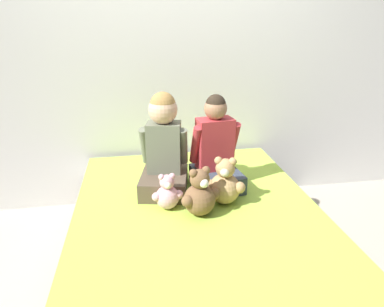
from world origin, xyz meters
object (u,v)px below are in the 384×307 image
object	(u,v)px
teddy_bear_held_by_right_child	(225,184)
teddy_bear_between_children	(200,195)
child_on_right	(216,152)
teddy_bear_held_by_left_child	(167,194)
bed	(198,240)
child_on_left	(164,149)

from	to	relation	value
teddy_bear_held_by_right_child	teddy_bear_between_children	xyz separation A→B (m)	(-0.18, -0.11, -0.00)
child_on_right	teddy_bear_held_by_right_child	distance (m)	0.28
teddy_bear_held_by_left_child	teddy_bear_between_children	world-z (taller)	teddy_bear_between_children
bed	teddy_bear_held_by_right_child	bearing A→B (deg)	16.40
bed	child_on_right	bearing A→B (deg)	59.75
teddy_bear_between_children	teddy_bear_held_by_right_child	bearing A→B (deg)	11.96
teddy_bear_held_by_right_child	child_on_left	bearing A→B (deg)	163.27
teddy_bear_held_by_right_child	teddy_bear_between_children	bearing A→B (deg)	-129.91
child_on_left	bed	bearing A→B (deg)	-48.84
child_on_right	teddy_bear_held_by_right_child	world-z (taller)	child_on_right
child_on_left	child_on_right	size ratio (longest dim) A/B	1.04
child_on_right	teddy_bear_held_by_left_child	size ratio (longest dim) A/B	2.77
child_on_right	teddy_bear_held_by_left_child	bearing A→B (deg)	-152.39
child_on_right	teddy_bear_between_children	world-z (taller)	child_on_right
bed	child_on_right	world-z (taller)	child_on_right
teddy_bear_held_by_left_child	teddy_bear_held_by_right_child	xyz separation A→B (m)	(0.36, 0.01, 0.03)
teddy_bear_held_by_left_child	bed	bearing A→B (deg)	-16.78
bed	child_on_left	xyz separation A→B (m)	(-0.17, 0.30, 0.52)
bed	child_on_right	xyz separation A→B (m)	(0.17, 0.30, 0.48)
child_on_right	teddy_bear_held_by_right_child	xyz separation A→B (m)	(0.00, -0.25, -0.12)
child_on_left	teddy_bear_between_children	world-z (taller)	child_on_left
teddy_bear_held_by_right_child	teddy_bear_between_children	distance (m)	0.21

